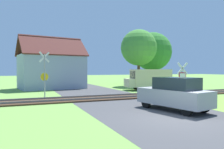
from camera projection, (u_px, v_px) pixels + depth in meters
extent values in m
plane|color=#6B9942|center=(177.00, 119.00, 9.67)|extent=(160.00, 160.00, 0.00)
cube|color=#424244|center=(152.00, 111.00, 11.51)|extent=(6.58, 80.00, 0.01)
cube|color=#422D1E|center=(111.00, 98.00, 16.78)|extent=(60.00, 2.60, 0.10)
cube|color=slate|center=(108.00, 95.00, 17.44)|extent=(60.00, 0.08, 0.12)
cube|color=slate|center=(115.00, 97.00, 16.11)|extent=(60.00, 0.08, 0.12)
cylinder|color=#9E9EA5|center=(182.00, 84.00, 15.25)|extent=(0.10, 0.10, 2.43)
cube|color=red|center=(182.00, 77.00, 15.18)|extent=(0.60, 0.06, 0.60)
cube|color=white|center=(183.00, 77.00, 15.16)|extent=(0.49, 0.03, 0.49)
cube|color=white|center=(182.00, 68.00, 15.17)|extent=(0.88, 0.07, 0.88)
cube|color=white|center=(182.00, 68.00, 15.17)|extent=(0.88, 0.07, 0.88)
cylinder|color=#9E9EA5|center=(45.00, 76.00, 17.35)|extent=(0.09, 0.09, 3.45)
cube|color=white|center=(44.00, 57.00, 17.37)|extent=(0.85, 0.26, 0.88)
cube|color=white|center=(44.00, 57.00, 17.37)|extent=(0.85, 0.26, 0.88)
cylinder|color=yellow|center=(44.00, 77.00, 17.41)|extent=(0.63, 0.20, 0.64)
cube|color=#99A3B7|center=(52.00, 72.00, 25.65)|extent=(7.64, 5.87, 3.90)
cube|color=#562823|center=(55.00, 46.00, 24.56)|extent=(7.66, 3.89, 2.36)
cube|color=#562823|center=(49.00, 47.00, 26.62)|extent=(7.66, 3.89, 2.36)
cube|color=brown|center=(67.00, 46.00, 26.59)|extent=(0.57, 0.57, 1.10)
cylinder|color=#513823|center=(152.00, 75.00, 35.49)|extent=(0.29, 0.29, 2.81)
sphere|color=#337A2D|center=(152.00, 52.00, 35.41)|extent=(6.22, 6.22, 6.22)
cylinder|color=#513823|center=(139.00, 74.00, 29.36)|extent=(0.39, 0.39, 3.35)
sphere|color=#478E38|center=(139.00, 48.00, 29.29)|extent=(4.85, 4.85, 4.85)
cube|color=beige|center=(151.00, 78.00, 23.85)|extent=(4.42, 2.47, 1.90)
cube|color=beige|center=(129.00, 83.00, 23.25)|extent=(0.95, 1.89, 0.90)
cube|color=#19232D|center=(133.00, 75.00, 23.33)|extent=(0.27, 1.60, 0.85)
cube|color=navy|center=(147.00, 81.00, 24.78)|extent=(3.74, 0.54, 0.16)
cylinder|color=black|center=(136.00, 86.00, 24.27)|extent=(0.70, 0.27, 0.68)
cylinder|color=black|center=(141.00, 87.00, 22.76)|extent=(0.70, 0.27, 0.68)
cylinder|color=black|center=(159.00, 86.00, 24.98)|extent=(0.70, 0.27, 0.68)
cylinder|color=black|center=(166.00, 87.00, 23.47)|extent=(0.70, 0.27, 0.68)
cube|color=#99999E|center=(173.00, 97.00, 11.76)|extent=(2.46, 4.26, 0.84)
cube|color=#19232D|center=(176.00, 83.00, 11.58)|extent=(1.84, 2.45, 0.64)
cylinder|color=black|center=(163.00, 101.00, 13.29)|extent=(0.31, 0.62, 0.60)
cylinder|color=black|center=(146.00, 103.00, 12.49)|extent=(0.31, 0.62, 0.60)
cylinder|color=black|center=(204.00, 107.00, 11.06)|extent=(0.31, 0.62, 0.60)
cylinder|color=black|center=(187.00, 110.00, 10.26)|extent=(0.31, 0.62, 0.60)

